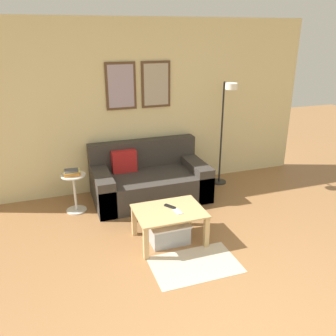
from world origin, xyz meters
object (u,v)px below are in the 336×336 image
object	(u,v)px
coffee_table	(169,216)
cell_phone	(178,211)
side_table	(75,189)
book_stack	(72,172)
remote_control	(170,206)
storage_bin	(167,230)
floor_lamp	(226,120)
couch	(149,180)

from	to	relation	value
coffee_table	cell_phone	distance (m)	0.13
side_table	book_stack	xyz separation A→B (m)	(-0.01, -0.01, 0.26)
cell_phone	remote_control	bearing A→B (deg)	101.76
storage_bin	cell_phone	xyz separation A→B (m)	(0.09, -0.09, 0.28)
storage_bin	side_table	world-z (taller)	side_table
floor_lamp	remote_control	bearing A→B (deg)	-138.15
coffee_table	storage_bin	bearing A→B (deg)	117.09
coffee_table	storage_bin	size ratio (longest dim) A/B	1.70
storage_bin	cell_phone	size ratio (longest dim) A/B	3.35
coffee_table	floor_lamp	bearing A→B (deg)	42.75
floor_lamp	book_stack	distance (m)	2.41
book_stack	remote_control	bearing A→B (deg)	-46.09
coffee_table	side_table	size ratio (longest dim) A/B	1.47
storage_bin	remote_control	size ratio (longest dim) A/B	3.13
remote_control	cell_phone	xyz separation A→B (m)	(0.04, -0.14, -0.01)
remote_control	floor_lamp	bearing A→B (deg)	9.11
coffee_table	floor_lamp	xyz separation A→B (m)	(1.36, 1.26, 0.76)
couch	side_table	xyz separation A→B (m)	(-1.09, -0.09, 0.05)
couch	floor_lamp	world-z (taller)	floor_lamp
floor_lamp	storage_bin	bearing A→B (deg)	-138.18
coffee_table	floor_lamp	size ratio (longest dim) A/B	0.48
couch	storage_bin	world-z (taller)	couch
couch	cell_phone	xyz separation A→B (m)	(-0.03, -1.30, 0.14)
couch	book_stack	bearing A→B (deg)	-174.49
side_table	book_stack	distance (m)	0.26
coffee_table	book_stack	size ratio (longest dim) A/B	3.53
couch	book_stack	size ratio (longest dim) A/B	7.34
coffee_table	remote_control	world-z (taller)	remote_control
side_table	floor_lamp	bearing A→B (deg)	2.88
side_table	remote_control	size ratio (longest dim) A/B	3.62
couch	book_stack	world-z (taller)	couch
couch	storage_bin	xyz separation A→B (m)	(-0.12, -1.21, -0.15)
side_table	remote_control	distance (m)	1.48
coffee_table	floor_lamp	distance (m)	2.00
couch	book_stack	distance (m)	1.14
storage_bin	book_stack	distance (m)	1.54
couch	book_stack	xyz separation A→B (m)	(-1.10, -0.11, 0.31)
remote_control	couch	bearing A→B (deg)	53.56
coffee_table	cell_phone	world-z (taller)	cell_phone
storage_bin	floor_lamp	distance (m)	2.08
floor_lamp	cell_phone	xyz separation A→B (m)	(-1.28, -1.33, -0.68)
coffee_table	side_table	xyz separation A→B (m)	(-0.98, 1.14, -0.00)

